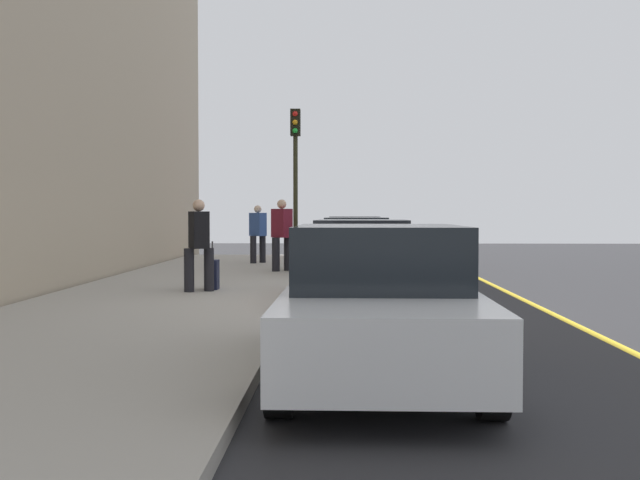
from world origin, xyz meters
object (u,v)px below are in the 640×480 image
at_px(parked_car_white, 379,303).
at_px(pedestrian_burgundy_coat, 282,233).
at_px(traffic_light_pole, 295,161).
at_px(rolling_suitcase, 213,274).
at_px(pedestrian_black_coat, 199,242).
at_px(parked_car_red, 354,240).
at_px(pedestrian_blue_coat, 258,232).
at_px(parked_car_maroon, 362,263).
at_px(parked_car_silver, 357,247).

height_order(parked_car_white, pedestrian_burgundy_coat, pedestrian_burgundy_coat).
height_order(pedestrian_burgundy_coat, traffic_light_pole, traffic_light_pole).
xyz_separation_m(pedestrian_burgundy_coat, rolling_suitcase, (4.79, -0.98, -0.68)).
distance_m(pedestrian_black_coat, traffic_light_pole, 6.46).
distance_m(parked_car_white, pedestrian_black_coat, 7.64).
height_order(parked_car_red, pedestrian_burgundy_coat, pedestrian_burgundy_coat).
height_order(pedestrian_burgundy_coat, pedestrian_blue_coat, pedestrian_burgundy_coat).
bearing_deg(pedestrian_burgundy_coat, pedestrian_blue_coat, -163.01).
height_order(pedestrian_black_coat, pedestrian_burgundy_coat, pedestrian_burgundy_coat).
distance_m(pedestrian_burgundy_coat, pedestrian_blue_coat, 3.26).
bearing_deg(rolling_suitcase, parked_car_red, 164.53).
height_order(parked_car_red, rolling_suitcase, parked_car_red).
relative_size(pedestrian_burgundy_coat, rolling_suitcase, 1.96).
distance_m(parked_car_red, pedestrian_black_coat, 11.31).
bearing_deg(pedestrian_black_coat, parked_car_red, 164.21).
relative_size(parked_car_red, traffic_light_pole, 1.03).
bearing_deg(parked_car_white, traffic_light_pole, -172.99).
distance_m(parked_car_maroon, traffic_light_pole, 7.42).
distance_m(parked_car_red, rolling_suitcase, 10.85).
bearing_deg(parked_car_silver, parked_car_maroon, -0.34).
height_order(parked_car_silver, traffic_light_pole, traffic_light_pole).
relative_size(parked_car_silver, rolling_suitcase, 4.74).
distance_m(parked_car_silver, traffic_light_pole, 2.82).
bearing_deg(parked_car_white, parked_car_maroon, -179.88).
height_order(parked_car_white, rolling_suitcase, parked_car_white).
bearing_deg(rolling_suitcase, parked_car_white, 21.17).
relative_size(parked_car_silver, pedestrian_burgundy_coat, 2.42).
relative_size(pedestrian_black_coat, traffic_light_pole, 0.41).
bearing_deg(pedestrian_burgundy_coat, parked_car_red, 161.31).
height_order(pedestrian_black_coat, rolling_suitcase, pedestrian_black_coat).
bearing_deg(traffic_light_pole, parked_car_white, 7.01).
xyz_separation_m(parked_car_red, pedestrian_burgundy_coat, (5.67, -1.92, 0.36)).
bearing_deg(parked_car_silver, pedestrian_blue_coat, -134.48).
bearing_deg(pedestrian_blue_coat, parked_car_white, 10.54).
bearing_deg(parked_car_red, pedestrian_black_coat, -15.79).
relative_size(parked_car_silver, parked_car_white, 1.02).
relative_size(parked_car_white, traffic_light_pole, 1.03).
distance_m(pedestrian_burgundy_coat, traffic_light_pole, 2.06).
bearing_deg(parked_car_silver, pedestrian_burgundy_coat, -81.36).
bearing_deg(parked_car_silver, parked_car_red, -179.92).
bearing_deg(pedestrian_black_coat, rolling_suitcase, 156.73).
bearing_deg(parked_car_red, parked_car_white, -0.06).
xyz_separation_m(parked_car_red, pedestrian_blue_coat, (2.55, -2.87, 0.30)).
xyz_separation_m(parked_car_maroon, parked_car_white, (6.09, 0.01, 0.00)).
relative_size(parked_car_maroon, pedestrian_blue_coat, 2.48).
xyz_separation_m(pedestrian_black_coat, pedestrian_burgundy_coat, (-5.21, 1.16, 0.05)).
relative_size(parked_car_red, parked_car_maroon, 1.03).
xyz_separation_m(parked_car_maroon, rolling_suitcase, (-1.33, -2.86, -0.32)).
xyz_separation_m(parked_car_white, pedestrian_black_coat, (-7.00, -3.06, 0.32)).
bearing_deg(parked_car_maroon, pedestrian_burgundy_coat, -162.86).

